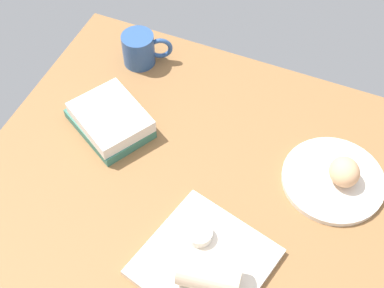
# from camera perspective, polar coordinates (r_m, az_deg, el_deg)

# --- Properties ---
(dining_table) EXTENTS (1.10, 0.90, 0.04)m
(dining_table) POSITION_cam_1_polar(r_m,az_deg,el_deg) (1.25, 1.97, -5.91)
(dining_table) COLOR olive
(dining_table) RESTS_ON ground
(round_plate) EXTENTS (0.24, 0.24, 0.01)m
(round_plate) POSITION_cam_1_polar(r_m,az_deg,el_deg) (1.29, 14.63, -3.66)
(round_plate) COLOR silver
(round_plate) RESTS_ON dining_table
(scone_pastry) EXTENTS (0.10, 0.10, 0.06)m
(scone_pastry) POSITION_cam_1_polar(r_m,az_deg,el_deg) (1.26, 15.75, -2.84)
(scone_pastry) COLOR #DFA777
(scone_pastry) RESTS_ON round_plate
(square_plate) EXTENTS (0.30, 0.30, 0.02)m
(square_plate) POSITION_cam_1_polar(r_m,az_deg,el_deg) (1.15, 1.32, -12.32)
(square_plate) COLOR silver
(square_plate) RESTS_ON dining_table
(sauce_cup) EXTENTS (0.06, 0.06, 0.02)m
(sauce_cup) POSITION_cam_1_polar(r_m,az_deg,el_deg) (1.15, 0.78, -9.45)
(sauce_cup) COLOR silver
(sauce_cup) RESTS_ON square_plate
(breakfast_wrap) EXTENTS (0.13, 0.09, 0.07)m
(breakfast_wrap) POSITION_cam_1_polar(r_m,az_deg,el_deg) (1.09, 1.85, -13.45)
(breakfast_wrap) COLOR beige
(breakfast_wrap) RESTS_ON square_plate
(book_stack) EXTENTS (0.24, 0.22, 0.06)m
(book_stack) POSITION_cam_1_polar(r_m,az_deg,el_deg) (1.34, -8.61, 2.52)
(book_stack) COLOR #387260
(book_stack) RESTS_ON dining_table
(coffee_mug) EXTENTS (0.13, 0.09, 0.09)m
(coffee_mug) POSITION_cam_1_polar(r_m,az_deg,el_deg) (1.47, -5.49, 9.95)
(coffee_mug) COLOR #2D518C
(coffee_mug) RESTS_ON dining_table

